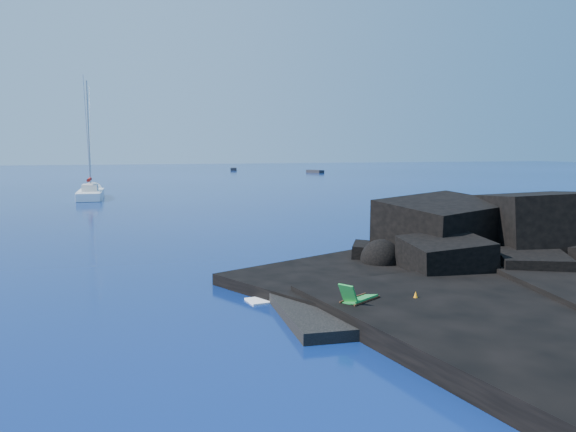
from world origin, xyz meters
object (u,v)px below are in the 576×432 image
at_px(sailboat, 91,198).
at_px(sunbather, 456,291).
at_px(deck_chair, 360,293).
at_px(distant_boat_b, 315,173).
at_px(distant_boat_a, 234,170).
at_px(marker_cone, 416,299).

distance_m(sailboat, sunbather, 50.78).
bearing_deg(deck_chair, distant_boat_b, 38.99).
xyz_separation_m(deck_chair, distant_boat_b, (42.42, 106.62, -0.85)).
relative_size(sailboat, distant_boat_a, 2.51).
xyz_separation_m(marker_cone, distant_boat_a, (26.47, 128.67, -0.59)).
bearing_deg(sunbather, distant_boat_a, 46.21).
relative_size(sunbather, distant_boat_b, 0.36).
xyz_separation_m(sailboat, distant_boat_b, (50.04, 56.81, 0.00)).
bearing_deg(sunbather, deck_chair, 151.99).
relative_size(sunbather, distant_boat_a, 0.34).
height_order(sunbather, distant_boat_b, sunbather).
bearing_deg(sailboat, distant_boat_a, 69.05).
bearing_deg(sailboat, distant_boat_b, 52.23).
height_order(deck_chair, sunbather, deck_chair).
relative_size(deck_chair, distant_boat_b, 0.30).
relative_size(distant_boat_a, distant_boat_b, 1.04).
xyz_separation_m(sailboat, marker_cone, (9.42, -50.11, 0.59)).
height_order(sailboat, deck_chair, sailboat).
bearing_deg(distant_boat_a, marker_cone, -87.77).
bearing_deg(deck_chair, sunbather, -24.35).
distance_m(sailboat, distant_boat_a, 86.37).
height_order(deck_chair, marker_cone, deck_chair).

